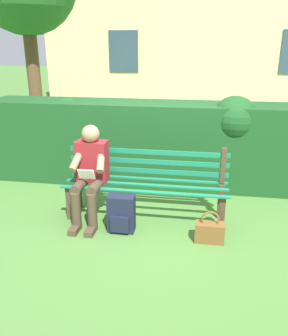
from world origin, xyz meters
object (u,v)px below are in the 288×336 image
park_bench (146,181)px  handbag (209,232)px  person_seated (90,171)px  backpack (121,214)px

park_bench → handbag: bearing=147.0°
park_bench → handbag: 1.02m
person_seated → handbag: bearing=167.2°
park_bench → person_seated: size_ratio=1.71×
park_bench → handbag: size_ratio=5.40×
person_seated → handbag: 1.61m
person_seated → backpack: bearing=149.9°
handbag → backpack: bearing=-4.3°
park_bench → person_seated: 0.72m
park_bench → backpack: 0.56m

